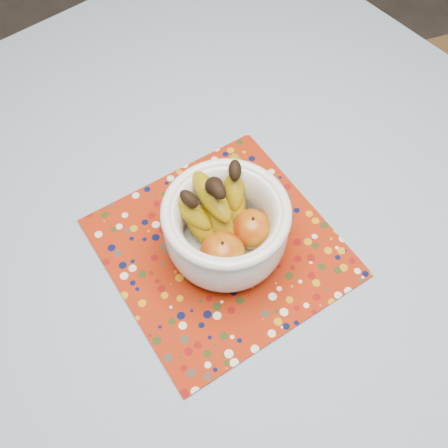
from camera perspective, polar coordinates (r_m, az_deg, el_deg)
name	(u,v)px	position (r m, az deg, el deg)	size (l,w,h in m)	color
table	(212,240)	(1.00, -1.29, -1.80)	(1.20, 1.20, 0.75)	brown
tablecloth	(211,218)	(0.93, -1.39, 0.69)	(1.32, 1.32, 0.01)	slate
placemat	(221,247)	(0.89, -0.34, -2.57)	(0.36, 0.36, 0.00)	maroon
fruit_bowl	(224,221)	(0.83, 0.03, 0.31)	(0.22, 0.21, 0.16)	silver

